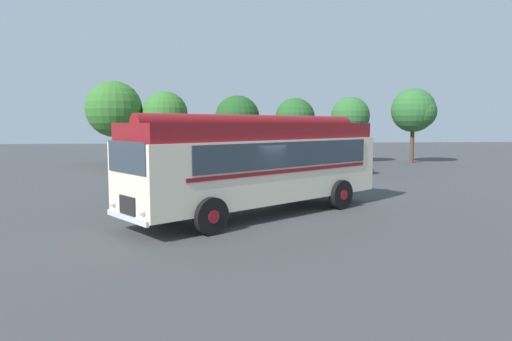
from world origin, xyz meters
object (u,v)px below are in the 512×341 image
(car_far_right, at_px, (290,160))
(box_van, at_px, (334,151))
(car_near_left, at_px, (163,160))
(car_mid_left, at_px, (202,161))
(vintage_bus, at_px, (260,161))
(car_mid_right, at_px, (248,161))

(car_far_right, height_order, box_van, box_van)
(car_near_left, relative_size, box_van, 0.74)
(car_mid_left, distance_m, car_far_right, 5.75)
(vintage_bus, distance_m, car_far_right, 13.94)
(car_mid_left, height_order, box_van, box_van)
(car_far_right, distance_m, box_van, 3.18)
(car_mid_right, distance_m, box_van, 6.03)
(car_mid_right, relative_size, car_far_right, 1.01)
(box_van, bearing_deg, car_mid_left, -173.01)
(car_near_left, xyz_separation_m, car_mid_left, (2.51, -0.88, 0.00))
(car_near_left, distance_m, car_far_right, 8.25)
(car_mid_right, xyz_separation_m, box_van, (5.90, 1.12, 0.52))
(car_near_left, xyz_separation_m, car_mid_right, (5.41, -0.92, 0.00))
(car_near_left, height_order, car_far_right, same)
(car_mid_right, height_order, car_far_right, same)
(box_van, bearing_deg, car_mid_right, -169.23)
(vintage_bus, bearing_deg, car_mid_left, 99.93)
(car_far_right, bearing_deg, vintage_bus, -104.42)
(car_mid_right, bearing_deg, car_near_left, 170.35)
(car_mid_left, bearing_deg, car_mid_right, -0.86)
(box_van, bearing_deg, vintage_bus, -114.93)
(vintage_bus, xyz_separation_m, car_mid_left, (-2.27, 12.98, -1.05))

